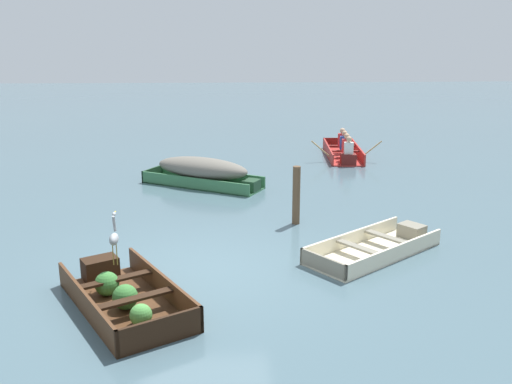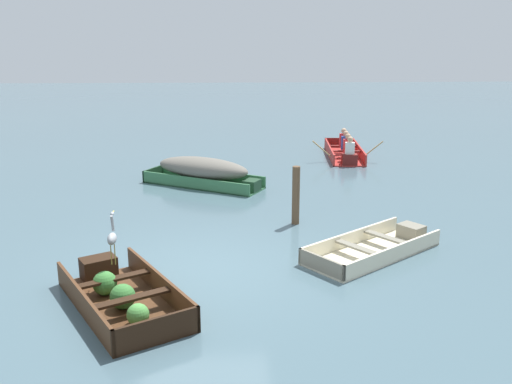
{
  "view_description": "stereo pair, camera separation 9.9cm",
  "coord_description": "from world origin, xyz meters",
  "px_view_note": "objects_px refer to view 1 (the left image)",
  "views": [
    {
      "loc": [
        0.48,
        -9.35,
        4.02
      ],
      "look_at": [
        1.14,
        3.81,
        0.35
      ],
      "focal_mm": 40.0,
      "sensor_mm": 36.0,
      "label": 1
    },
    {
      "loc": [
        0.58,
        -9.36,
        4.02
      ],
      "look_at": [
        1.14,
        3.81,
        0.35
      ],
      "focal_mm": 40.0,
      "sensor_mm": 36.0,
      "label": 2
    }
  ],
  "objects_px": {
    "mooring_post": "(296,195)",
    "skiff_green_near_moored": "(203,170)",
    "heron_on_dinghy": "(114,237)",
    "skiff_cream_mid_moored": "(377,247)",
    "rowboat_red_with_crew": "(344,151)",
    "dinghy_dark_varnish_foreground": "(122,295)"
  },
  "relations": [
    {
      "from": "mooring_post",
      "to": "skiff_green_near_moored",
      "type": "bearing_deg",
      "value": 122.87
    },
    {
      "from": "skiff_green_near_moored",
      "to": "heron_on_dinghy",
      "type": "relative_size",
      "value": 4.06
    },
    {
      "from": "skiff_cream_mid_moored",
      "to": "rowboat_red_with_crew",
      "type": "bearing_deg",
      "value": 82.98
    },
    {
      "from": "dinghy_dark_varnish_foreground",
      "to": "skiff_green_near_moored",
      "type": "bearing_deg",
      "value": 82.25
    },
    {
      "from": "heron_on_dinghy",
      "to": "mooring_post",
      "type": "xyz_separation_m",
      "value": [
        3.3,
        3.15,
        -0.25
      ]
    },
    {
      "from": "skiff_cream_mid_moored",
      "to": "mooring_post",
      "type": "xyz_separation_m",
      "value": [
        -1.35,
        1.78,
        0.54
      ]
    },
    {
      "from": "heron_on_dinghy",
      "to": "mooring_post",
      "type": "distance_m",
      "value": 4.57
    },
    {
      "from": "dinghy_dark_varnish_foreground",
      "to": "rowboat_red_with_crew",
      "type": "bearing_deg",
      "value": 62.17
    },
    {
      "from": "skiff_cream_mid_moored",
      "to": "heron_on_dinghy",
      "type": "bearing_deg",
      "value": -163.56
    },
    {
      "from": "rowboat_red_with_crew",
      "to": "mooring_post",
      "type": "bearing_deg",
      "value": -109.67
    },
    {
      "from": "skiff_green_near_moored",
      "to": "skiff_cream_mid_moored",
      "type": "height_order",
      "value": "skiff_green_near_moored"
    },
    {
      "from": "skiff_cream_mid_moored",
      "to": "heron_on_dinghy",
      "type": "relative_size",
      "value": 3.44
    },
    {
      "from": "skiff_green_near_moored",
      "to": "mooring_post",
      "type": "bearing_deg",
      "value": -57.13
    },
    {
      "from": "skiff_green_near_moored",
      "to": "skiff_cream_mid_moored",
      "type": "distance_m",
      "value": 6.21
    },
    {
      "from": "skiff_green_near_moored",
      "to": "mooring_post",
      "type": "xyz_separation_m",
      "value": [
        2.16,
        -3.34,
        0.21
      ]
    },
    {
      "from": "skiff_cream_mid_moored",
      "to": "rowboat_red_with_crew",
      "type": "height_order",
      "value": "rowboat_red_with_crew"
    },
    {
      "from": "dinghy_dark_varnish_foreground",
      "to": "skiff_cream_mid_moored",
      "type": "xyz_separation_m",
      "value": [
        4.47,
        1.96,
        -0.06
      ]
    },
    {
      "from": "rowboat_red_with_crew",
      "to": "heron_on_dinghy",
      "type": "relative_size",
      "value": 3.73
    },
    {
      "from": "heron_on_dinghy",
      "to": "skiff_green_near_moored",
      "type": "bearing_deg",
      "value": 80.0
    },
    {
      "from": "dinghy_dark_varnish_foreground",
      "to": "mooring_post",
      "type": "height_order",
      "value": "mooring_post"
    },
    {
      "from": "skiff_cream_mid_moored",
      "to": "mooring_post",
      "type": "height_order",
      "value": "mooring_post"
    },
    {
      "from": "skiff_cream_mid_moored",
      "to": "heron_on_dinghy",
      "type": "distance_m",
      "value": 4.91
    }
  ]
}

